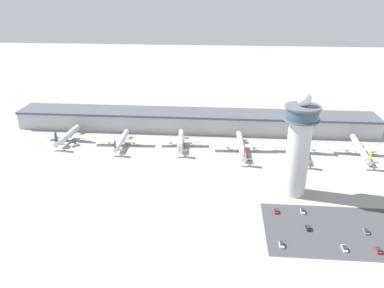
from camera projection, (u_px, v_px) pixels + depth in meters
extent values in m
plane|color=#9E9B93|center=(186.00, 171.00, 219.98)|extent=(1000.00, 1000.00, 0.00)
cube|color=#B2B2B7|center=(195.00, 122.00, 281.74)|extent=(266.10, 22.00, 12.25)
cube|color=#4C515B|center=(195.00, 113.00, 279.03)|extent=(266.10, 25.00, 1.60)
cylinder|color=silver|center=(297.00, 158.00, 189.54)|extent=(11.62, 11.62, 40.57)
cylinder|color=#565B66|center=(302.00, 119.00, 181.43)|extent=(17.37, 17.37, 0.80)
cylinder|color=#334C60|center=(303.00, 113.00, 180.22)|extent=(15.98, 15.98, 5.38)
cylinder|color=#565B66|center=(303.00, 107.00, 178.97)|extent=(17.37, 17.37, 1.00)
sphere|color=white|center=(304.00, 99.00, 177.44)|extent=(6.77, 6.77, 6.77)
cube|color=#424247|center=(337.00, 231.00, 166.97)|extent=(64.00, 40.00, 0.01)
cylinder|color=silver|center=(68.00, 135.00, 261.12)|extent=(5.50, 25.88, 4.08)
cone|color=silver|center=(77.00, 128.00, 274.49)|extent=(4.28, 3.89, 4.08)
cone|color=silver|center=(58.00, 144.00, 247.19)|extent=(3.94, 5.09, 3.67)
cube|color=silver|center=(68.00, 136.00, 261.87)|extent=(33.56, 6.25, 0.44)
cylinder|color=#A8A8B2|center=(60.00, 137.00, 264.16)|extent=(2.49, 4.61, 2.24)
cylinder|color=#A8A8B2|center=(79.00, 138.00, 262.36)|extent=(2.49, 4.61, 2.24)
cube|color=navy|center=(56.00, 137.00, 244.21)|extent=(0.46, 2.81, 6.53)
cube|color=silver|center=(57.00, 144.00, 245.77)|extent=(11.52, 2.63, 0.24)
cylinder|color=black|center=(76.00, 134.00, 272.96)|extent=(0.28, 0.28, 2.20)
cylinder|color=black|center=(72.00, 140.00, 261.72)|extent=(0.28, 0.28, 2.20)
cylinder|color=black|center=(64.00, 139.00, 262.46)|extent=(0.28, 0.28, 2.20)
cylinder|color=white|center=(121.00, 140.00, 253.81)|extent=(4.29, 27.19, 3.43)
cone|color=white|center=(126.00, 132.00, 267.67)|extent=(3.53, 3.19, 3.43)
cone|color=white|center=(116.00, 150.00, 239.47)|extent=(3.22, 4.21, 3.09)
cube|color=white|center=(122.00, 141.00, 254.54)|extent=(40.42, 5.69, 0.44)
cylinder|color=#A8A8B2|center=(110.00, 142.00, 256.27)|extent=(2.01, 3.83, 1.89)
cylinder|color=#A8A8B2|center=(134.00, 142.00, 255.46)|extent=(2.01, 3.83, 1.89)
cube|color=navy|center=(115.00, 144.00, 236.97)|extent=(0.39, 2.81, 5.48)
cube|color=white|center=(115.00, 150.00, 238.22)|extent=(9.66, 2.31, 0.24)
cylinder|color=black|center=(126.00, 137.00, 266.23)|extent=(0.28, 0.28, 2.07)
cylinder|color=black|center=(125.00, 144.00, 254.53)|extent=(0.28, 0.28, 2.07)
cylinder|color=black|center=(118.00, 144.00, 254.76)|extent=(0.28, 0.28, 2.07)
cylinder|color=white|center=(181.00, 140.00, 252.70)|extent=(5.53, 27.40, 3.53)
cone|color=white|center=(181.00, 132.00, 266.68)|extent=(3.76, 3.43, 3.53)
cone|color=white|center=(180.00, 150.00, 238.24)|extent=(3.48, 4.46, 3.18)
cube|color=white|center=(181.00, 141.00, 253.44)|extent=(32.16, 6.75, 0.44)
cylinder|color=#A8A8B2|center=(171.00, 142.00, 254.85)|extent=(2.22, 4.02, 1.94)
cylinder|color=#A8A8B2|center=(191.00, 142.00, 254.72)|extent=(2.22, 4.02, 1.94)
cube|color=#197FB2|center=(180.00, 144.00, 235.66)|extent=(0.51, 2.81, 5.65)
cube|color=white|center=(180.00, 150.00, 236.95)|extent=(10.01, 2.73, 0.24)
cylinder|color=black|center=(181.00, 138.00, 265.28)|extent=(0.28, 0.28, 2.44)
cylinder|color=black|center=(184.00, 145.00, 253.61)|extent=(0.28, 0.28, 2.44)
cylinder|color=black|center=(177.00, 145.00, 253.66)|extent=(0.28, 0.28, 2.44)
cylinder|color=white|center=(241.00, 145.00, 244.65)|extent=(5.09, 35.78, 3.74)
cone|color=white|center=(239.00, 134.00, 262.58)|extent=(3.87, 3.51, 3.74)
cone|color=white|center=(244.00, 158.00, 226.20)|extent=(3.54, 4.62, 3.37)
cube|color=white|center=(241.00, 146.00, 245.56)|extent=(40.39, 5.91, 0.44)
cylinder|color=#A8A8B2|center=(228.00, 146.00, 247.29)|extent=(2.21, 4.19, 2.06)
cylinder|color=#A8A8B2|center=(254.00, 147.00, 246.56)|extent=(2.21, 4.19, 2.06)
cube|color=red|center=(244.00, 152.00, 223.47)|extent=(0.41, 2.81, 5.99)
cube|color=white|center=(244.00, 159.00, 224.86)|extent=(10.55, 2.39, 0.24)
cylinder|color=black|center=(239.00, 140.00, 261.16)|extent=(0.28, 0.28, 2.54)
cylinder|color=black|center=(245.00, 150.00, 245.69)|extent=(0.28, 0.28, 2.54)
cylinder|color=black|center=(237.00, 150.00, 245.91)|extent=(0.28, 0.28, 2.54)
cylinder|color=white|center=(301.00, 147.00, 242.26)|extent=(6.22, 37.96, 3.44)
cone|color=white|center=(298.00, 135.00, 260.84)|extent=(3.66, 3.34, 3.44)
cone|color=white|center=(305.00, 161.00, 223.21)|extent=(3.39, 4.34, 3.09)
cube|color=white|center=(301.00, 147.00, 243.18)|extent=(40.94, 7.40, 0.44)
cylinder|color=#A8A8B2|center=(287.00, 147.00, 245.74)|extent=(2.16, 3.91, 1.89)
cylinder|color=#A8A8B2|center=(314.00, 149.00, 243.26)|extent=(2.16, 3.91, 1.89)
cube|color=#197FB2|center=(306.00, 154.00, 220.71)|extent=(0.51, 2.81, 5.50)
cube|color=white|center=(305.00, 161.00, 221.96)|extent=(9.75, 2.71, 0.24)
cylinder|color=black|center=(298.00, 141.00, 259.55)|extent=(0.28, 0.28, 2.71)
cylinder|color=black|center=(304.00, 151.00, 243.08)|extent=(0.28, 0.28, 2.71)
cylinder|color=black|center=(296.00, 151.00, 243.77)|extent=(0.28, 0.28, 2.71)
cylinder|color=white|center=(360.00, 149.00, 239.48)|extent=(6.43, 35.57, 3.65)
cone|color=white|center=(353.00, 137.00, 257.04)|extent=(3.90, 3.57, 3.65)
cone|color=white|center=(369.00, 162.00, 221.43)|extent=(3.62, 4.63, 3.29)
cube|color=white|center=(360.00, 149.00, 240.38)|extent=(38.03, 7.36, 0.44)
cylinder|color=#A8A8B2|center=(346.00, 149.00, 242.90)|extent=(2.32, 4.17, 2.01)
cylinder|color=#A8A8B2|center=(372.00, 151.00, 240.53)|extent=(2.32, 4.17, 2.01)
cube|color=orange|center=(370.00, 155.00, 218.77)|extent=(0.52, 2.81, 5.85)
cube|color=white|center=(369.00, 162.00, 220.13)|extent=(10.36, 2.80, 0.24)
cylinder|color=black|center=(354.00, 143.00, 255.71)|extent=(0.28, 0.28, 2.70)
cylinder|color=black|center=(364.00, 153.00, 240.26)|extent=(0.28, 0.28, 2.70)
cylinder|color=black|center=(355.00, 153.00, 241.03)|extent=(0.28, 0.28, 2.70)
cube|color=black|center=(74.00, 146.00, 255.05)|extent=(4.33, 5.81, 0.12)
cube|color=silver|center=(74.00, 145.00, 254.73)|extent=(4.83, 6.78, 1.74)
cube|color=#232D38|center=(74.00, 142.00, 254.62)|extent=(2.76, 2.62, 1.42)
cube|color=black|center=(246.00, 159.00, 235.81)|extent=(5.39, 5.49, 0.12)
cube|color=#2D333D|center=(246.00, 158.00, 235.57)|extent=(6.15, 6.28, 1.35)
cube|color=#232D38|center=(245.00, 156.00, 235.54)|extent=(2.91, 2.90, 1.11)
cube|color=black|center=(344.00, 249.00, 155.07)|extent=(1.68, 3.77, 0.12)
cube|color=silver|center=(344.00, 249.00, 154.93)|extent=(1.75, 4.49, 0.83)
cube|color=#232D38|center=(345.00, 247.00, 154.53)|extent=(1.53, 2.47, 0.68)
cube|color=black|center=(378.00, 251.00, 154.01)|extent=(1.84, 3.88, 0.12)
cube|color=red|center=(378.00, 250.00, 153.87)|extent=(1.95, 4.61, 0.82)
cube|color=#232D38|center=(379.00, 249.00, 153.48)|extent=(1.64, 2.56, 0.67)
cube|color=black|center=(281.00, 246.00, 157.27)|extent=(1.71, 3.55, 0.12)
cube|color=silver|center=(282.00, 245.00, 157.12)|extent=(1.79, 4.22, 0.87)
cube|color=#232D38|center=(282.00, 243.00, 156.91)|extent=(1.55, 2.33, 0.71)
cube|color=black|center=(302.00, 212.00, 180.61)|extent=(1.64, 3.85, 0.12)
cube|color=silver|center=(303.00, 211.00, 180.48)|extent=(1.71, 4.58, 0.78)
cube|color=#232D38|center=(303.00, 210.00, 180.31)|extent=(1.51, 2.52, 0.64)
cube|color=black|center=(308.00, 229.00, 168.04)|extent=(1.73, 3.56, 0.12)
cube|color=black|center=(308.00, 228.00, 167.90)|extent=(1.81, 4.24, 0.86)
cube|color=#232D38|center=(309.00, 227.00, 167.49)|extent=(1.57, 2.34, 0.70)
cube|color=black|center=(276.00, 212.00, 180.65)|extent=(1.83, 3.68, 0.12)
cube|color=red|center=(276.00, 211.00, 180.51)|extent=(1.92, 4.37, 0.83)
cube|color=#232D38|center=(276.00, 210.00, 180.12)|extent=(1.64, 2.42, 0.68)
cube|color=black|center=(366.00, 232.00, 165.72)|extent=(1.87, 3.59, 0.12)
cube|color=slate|center=(366.00, 232.00, 165.59)|extent=(1.96, 4.26, 0.78)
cube|color=#232D38|center=(367.00, 231.00, 165.21)|extent=(1.70, 2.36, 0.64)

